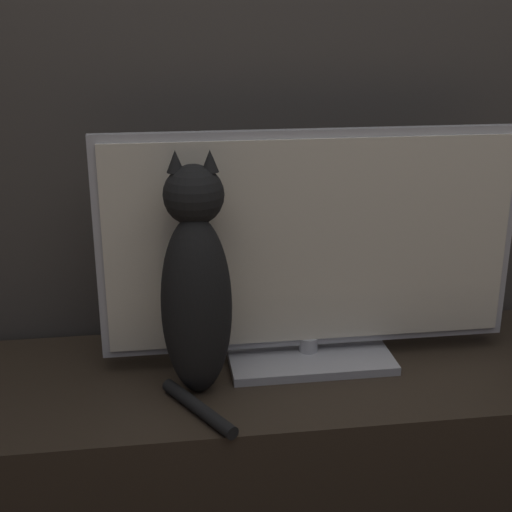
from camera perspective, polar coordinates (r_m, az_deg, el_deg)
wall_back at (r=1.76m, az=-0.21°, el=18.71°), size 4.80×0.05×2.60m
tv_stand at (r=1.80m, az=1.20°, el=-16.56°), size 1.43×0.51×0.52m
tv at (r=1.62m, az=4.39°, el=0.21°), size 0.96×0.23×0.55m
cat at (r=1.49m, az=-4.81°, el=-2.52°), size 0.16×0.30×0.53m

